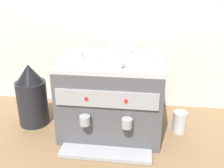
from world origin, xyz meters
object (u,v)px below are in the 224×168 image
object	(u,v)px
ceramic_bowl_1	(145,58)
ceramic_bowl_2	(75,55)
ceramic_cup_0	(127,48)
milk_pitcher	(180,122)
espresso_machine	(112,96)
coffee_grinder	(32,96)
ceramic_cup_2	(120,60)
ceramic_bowl_0	(93,57)
ceramic_cup_1	(113,46)

from	to	relation	value
ceramic_bowl_1	ceramic_bowl_2	size ratio (longest dim) A/B	1.31
ceramic_cup_0	milk_pitcher	size ratio (longest dim) A/B	0.72
espresso_machine	coffee_grinder	world-z (taller)	espresso_machine
ceramic_cup_2	ceramic_bowl_1	size ratio (longest dim) A/B	0.84
ceramic_cup_0	ceramic_bowl_0	distance (m)	0.22
ceramic_cup_0	ceramic_cup_2	distance (m)	0.22
ceramic_bowl_2	milk_pitcher	size ratio (longest dim) A/B	0.69
milk_pitcher	ceramic_cup_0	bearing A→B (deg)	164.17
ceramic_bowl_0	ceramic_bowl_2	bearing A→B (deg)	174.21
espresso_machine	milk_pitcher	world-z (taller)	espresso_machine
ceramic_cup_0	coffee_grinder	world-z (taller)	ceramic_cup_0
ceramic_cup_0	ceramic_bowl_1	size ratio (longest dim) A/B	0.80
ceramic_cup_1	ceramic_bowl_2	size ratio (longest dim) A/B	0.95
ceramic_cup_2	ceramic_cup_1	bearing A→B (deg)	104.99
ceramic_cup_1	ceramic_cup_2	xyz separation A→B (m)	(0.07, -0.26, -0.01)
ceramic_cup_0	milk_pitcher	xyz separation A→B (m)	(0.34, -0.10, -0.42)
espresso_machine	milk_pitcher	size ratio (longest dim) A/B	4.32
ceramic_cup_0	ceramic_bowl_1	xyz separation A→B (m)	(0.11, -0.14, -0.02)
espresso_machine	ceramic_bowl_0	size ratio (longest dim) A/B	5.61
espresso_machine	ceramic_cup_1	xyz separation A→B (m)	(-0.01, 0.15, 0.26)
ceramic_cup_1	ceramic_cup_2	distance (m)	0.27
ceramic_cup_2	ceramic_bowl_1	xyz separation A→B (m)	(0.13, 0.09, -0.01)
espresso_machine	coffee_grinder	bearing A→B (deg)	179.11
ceramic_cup_1	coffee_grinder	xyz separation A→B (m)	(-0.49, -0.14, -0.30)
ceramic_cup_0	milk_pitcher	bearing A→B (deg)	-15.83
espresso_machine	ceramic_cup_1	world-z (taller)	ceramic_cup_1
ceramic_cup_0	ceramic_bowl_2	xyz separation A→B (m)	(-0.28, -0.13, -0.02)
ceramic_cup_1	ceramic_bowl_0	size ratio (longest dim) A/B	0.85
coffee_grinder	ceramic_cup_1	bearing A→B (deg)	15.97
ceramic_bowl_0	milk_pitcher	distance (m)	0.65
ceramic_cup_0	ceramic_cup_1	distance (m)	0.10
ceramic_cup_0	coffee_grinder	bearing A→B (deg)	-170.07
ceramic_cup_2	espresso_machine	bearing A→B (deg)	116.72
ceramic_cup_2	ceramic_bowl_1	distance (m)	0.15
ceramic_cup_0	milk_pitcher	world-z (taller)	ceramic_cup_0
espresso_machine	ceramic_cup_0	size ratio (longest dim) A/B	5.96
ceramic_cup_2	coffee_grinder	bearing A→B (deg)	167.84
espresso_machine	ceramic_bowl_2	xyz separation A→B (m)	(-0.20, -0.02, 0.25)
ceramic_cup_2	ceramic_bowl_2	bearing A→B (deg)	160.11
espresso_machine	ceramic_bowl_2	bearing A→B (deg)	-174.84
milk_pitcher	ceramic_bowl_1	bearing A→B (deg)	-169.90
ceramic_cup_2	ceramic_bowl_2	size ratio (longest dim) A/B	1.11
ceramic_cup_2	ceramic_bowl_0	xyz separation A→B (m)	(-0.16, 0.08, -0.01)
espresso_machine	ceramic_cup_0	bearing A→B (deg)	55.61
espresso_machine	ceramic_bowl_0	distance (m)	0.27
ceramic_cup_2	coffee_grinder	distance (m)	0.64
ceramic_cup_0	ceramic_cup_1	xyz separation A→B (m)	(-0.09, 0.04, -0.00)
coffee_grinder	ceramic_cup_0	bearing A→B (deg)	9.93
ceramic_cup_1	milk_pitcher	world-z (taller)	ceramic_cup_1
espresso_machine	ceramic_bowl_1	xyz separation A→B (m)	(0.18, -0.03, 0.25)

